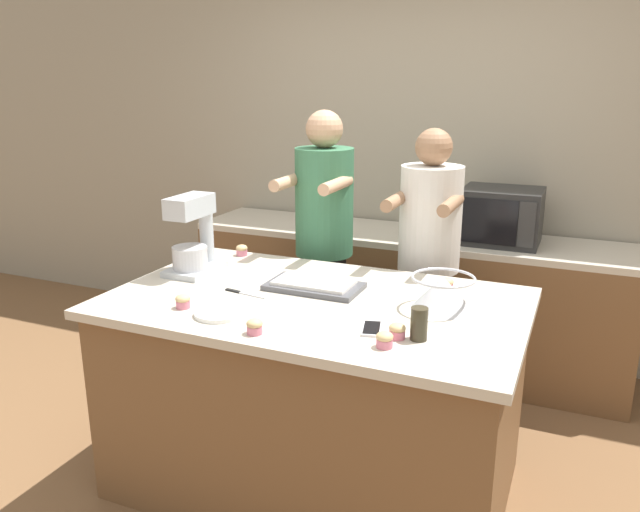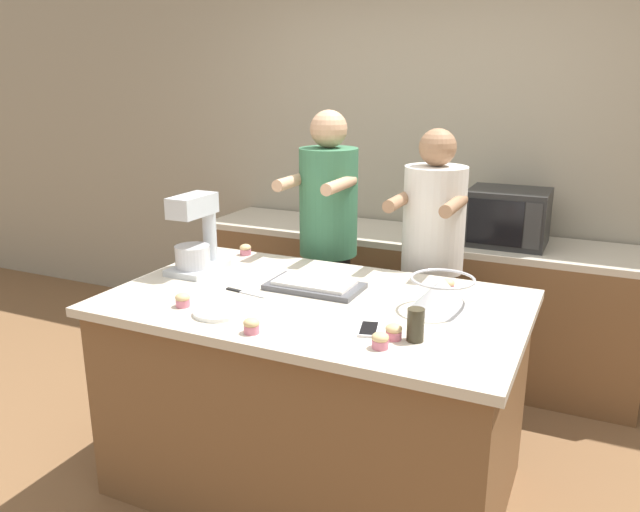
# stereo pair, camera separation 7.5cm
# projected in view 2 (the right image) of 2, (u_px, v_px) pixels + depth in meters

# --- Properties ---
(ground_plane) EXTENTS (16.00, 16.00, 0.00)m
(ground_plane) POSITION_uv_depth(u_px,v_px,m) (315.00, 480.00, 2.98)
(ground_plane) COLOR brown
(back_wall) EXTENTS (10.00, 0.06, 2.70)m
(back_wall) POSITION_uv_depth(u_px,v_px,m) (431.00, 156.00, 4.19)
(back_wall) COLOR gray
(back_wall) RESTS_ON ground_plane
(island_counter) EXTENTS (1.80, 1.09, 0.92)m
(island_counter) POSITION_uv_depth(u_px,v_px,m) (315.00, 393.00, 2.85)
(island_counter) COLOR brown
(island_counter) RESTS_ON ground_plane
(back_counter) EXTENTS (2.80, 0.60, 0.89)m
(back_counter) POSITION_uv_depth(u_px,v_px,m) (410.00, 299.00, 4.13)
(back_counter) COLOR brown
(back_counter) RESTS_ON ground_plane
(person_left) EXTENTS (0.34, 0.50, 1.69)m
(person_left) POSITION_uv_depth(u_px,v_px,m) (328.00, 252.00, 3.57)
(person_left) COLOR #232328
(person_left) RESTS_ON ground_plane
(person_right) EXTENTS (0.34, 0.50, 1.61)m
(person_right) POSITION_uv_depth(u_px,v_px,m) (431.00, 273.00, 3.33)
(person_right) COLOR #232328
(person_right) RESTS_ON ground_plane
(stand_mixer) EXTENTS (0.20, 0.30, 0.39)m
(stand_mixer) POSITION_uv_depth(u_px,v_px,m) (196.00, 238.00, 3.07)
(stand_mixer) COLOR #B2B7BC
(stand_mixer) RESTS_ON island_counter
(mixing_bowl) EXTENTS (0.27, 0.27, 0.14)m
(mixing_bowl) POSITION_uv_depth(u_px,v_px,m) (442.00, 293.00, 2.57)
(mixing_bowl) COLOR #BCBCC1
(mixing_bowl) RESTS_ON island_counter
(baking_tray) EXTENTS (0.43, 0.24, 0.04)m
(baking_tray) POSITION_uv_depth(u_px,v_px,m) (315.00, 285.00, 2.85)
(baking_tray) COLOR #4C4C51
(baking_tray) RESTS_ON island_counter
(microwave_oven) EXTENTS (0.46, 0.39, 0.33)m
(microwave_oven) POSITION_uv_depth(u_px,v_px,m) (508.00, 217.00, 3.72)
(microwave_oven) COLOR black
(microwave_oven) RESTS_ON back_counter
(cell_phone) EXTENTS (0.10, 0.16, 0.01)m
(cell_phone) POSITION_uv_depth(u_px,v_px,m) (369.00, 329.00, 2.38)
(cell_phone) COLOR silver
(cell_phone) RESTS_ON island_counter
(drinking_glass) EXTENTS (0.06, 0.06, 0.12)m
(drinking_glass) POSITION_uv_depth(u_px,v_px,m) (416.00, 325.00, 2.27)
(drinking_glass) COLOR #332D1E
(drinking_glass) RESTS_ON island_counter
(small_plate) EXTENTS (0.21, 0.21, 0.02)m
(small_plate) POSITION_uv_depth(u_px,v_px,m) (218.00, 312.00, 2.55)
(small_plate) COLOR white
(small_plate) RESTS_ON island_counter
(knife) EXTENTS (0.22, 0.05, 0.01)m
(knife) POSITION_uv_depth(u_px,v_px,m) (243.00, 292.00, 2.80)
(knife) COLOR #BCBCC1
(knife) RESTS_ON island_counter
(cupcake_0) EXTENTS (0.06, 0.06, 0.06)m
(cupcake_0) POSITION_uv_depth(u_px,v_px,m) (394.00, 331.00, 2.30)
(cupcake_0) COLOR #D17084
(cupcake_0) RESTS_ON island_counter
(cupcake_1) EXTENTS (0.06, 0.06, 0.06)m
(cupcake_1) POSITION_uv_depth(u_px,v_px,m) (251.00, 326.00, 2.35)
(cupcake_1) COLOR #D17084
(cupcake_1) RESTS_ON island_counter
(cupcake_2) EXTENTS (0.06, 0.06, 0.06)m
(cupcake_2) POSITION_uv_depth(u_px,v_px,m) (380.00, 340.00, 2.22)
(cupcake_2) COLOR #D17084
(cupcake_2) RESTS_ON island_counter
(cupcake_3) EXTENTS (0.06, 0.06, 0.06)m
(cupcake_3) POSITION_uv_depth(u_px,v_px,m) (183.00, 300.00, 2.62)
(cupcake_3) COLOR #D17084
(cupcake_3) RESTS_ON island_counter
(cupcake_4) EXTENTS (0.06, 0.06, 0.06)m
(cupcake_4) POSITION_uv_depth(u_px,v_px,m) (245.00, 249.00, 3.39)
(cupcake_4) COLOR #D17084
(cupcake_4) RESTS_ON island_counter
(cupcake_5) EXTENTS (0.06, 0.06, 0.06)m
(cupcake_5) POSITION_uv_depth(u_px,v_px,m) (448.00, 285.00, 2.81)
(cupcake_5) COLOR #D17084
(cupcake_5) RESTS_ON island_counter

